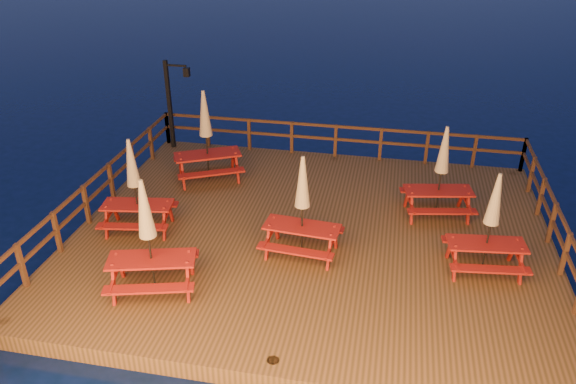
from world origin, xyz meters
name	(u,v)px	position (x,y,z in m)	size (l,w,h in m)	color
ground	(312,245)	(0.00, 0.00, 0.00)	(500.00, 500.00, 0.00)	black
deck	(312,238)	(0.00, 0.00, 0.20)	(12.00, 10.00, 0.40)	#412F15
deck_piles	(311,254)	(0.00, 0.00, -0.30)	(11.44, 9.44, 1.40)	#352611
railing	(323,175)	(0.00, 1.78, 1.16)	(11.80, 9.75, 1.10)	#352611
lamp_post	(173,97)	(-5.39, 4.55, 2.20)	(0.85, 0.18, 3.00)	black
picnic_table_0	(134,185)	(-4.38, -0.75, 1.71)	(1.96, 1.70, 2.52)	maroon
picnic_table_1	(491,222)	(4.11, -0.88, 1.69)	(1.89, 1.61, 2.48)	maroon
picnic_table_2	(148,235)	(-3.02, -3.00, 1.79)	(2.20, 1.96, 2.67)	maroon
picnic_table_3	(302,205)	(-0.09, -1.01, 1.73)	(1.92, 1.63, 2.57)	maroon
picnic_table_4	(206,135)	(-3.57, 2.42, 1.84)	(2.45, 2.30, 2.78)	maroon
picnic_table_5	(441,171)	(3.14, 1.51, 1.73)	(2.03, 1.77, 2.55)	maroon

